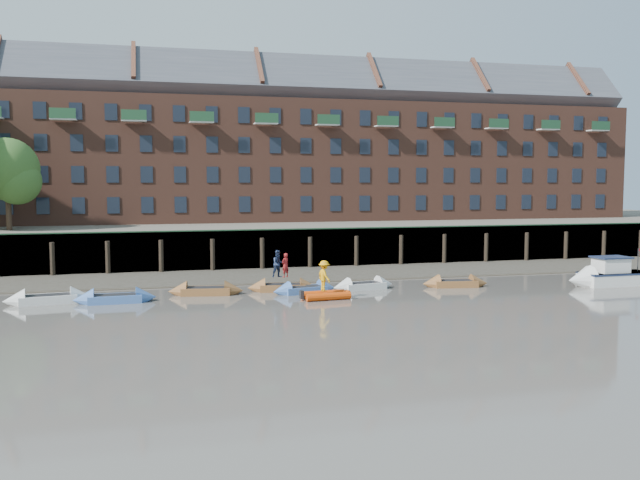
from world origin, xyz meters
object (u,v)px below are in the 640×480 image
object	(u,v)px
rowboat_2	(206,291)
rowboat_5	(363,286)
person_rib_crew	(324,276)
rowboat_6	(455,283)
motor_launch	(603,276)
person_rower_b	(278,264)
rowboat_3	(283,287)
rowboat_0	(48,299)
person_rower_a	(285,265)
rib_tender	(328,295)
rowboat_1	(115,299)
rowboat_4	(305,290)

from	to	relation	value
rowboat_2	rowboat_5	world-z (taller)	rowboat_2
rowboat_5	person_rib_crew	world-z (taller)	person_rib_crew
rowboat_6	person_rib_crew	size ratio (longest dim) A/B	2.48
motor_launch	person_rower_b	world-z (taller)	person_rower_b
rowboat_3	person_rower_b	bearing A→B (deg)	166.16
rowboat_0	person_rower_a	world-z (taller)	person_rower_a
rib_tender	motor_launch	size ratio (longest dim) A/B	0.50
rowboat_6	person_rib_crew	distance (m)	10.28
rowboat_2	rowboat_6	world-z (taller)	rowboat_2
rowboat_3	rowboat_0	bearing A→B (deg)	-166.94
rowboat_3	person_rib_crew	size ratio (longest dim) A/B	2.53
rowboat_2	person_rower_b	distance (m)	5.00
rowboat_1	rowboat_3	size ratio (longest dim) A/B	1.01
rowboat_6	rowboat_1	bearing A→B (deg)	-169.94
rowboat_5	person_rower_b	world-z (taller)	person_rower_b
rowboat_4	person_rower_a	xyz separation A→B (m)	(-1.02, 1.20, 1.47)
rib_tender	person_rib_crew	world-z (taller)	person_rib_crew
person_rower_b	person_rib_crew	world-z (taller)	person_rower_b
rowboat_1	person_rower_a	world-z (taller)	person_rower_a
rowboat_2	person_rower_a	size ratio (longest dim) A/B	3.06
rowboat_2	rowboat_6	distance (m)	16.78
rowboat_0	rowboat_2	world-z (taller)	rowboat_0
motor_launch	rowboat_0	bearing A→B (deg)	-4.15
rowboat_0	rowboat_3	distance (m)	14.31
person_rower_a	person_rib_crew	size ratio (longest dim) A/B	0.85
rowboat_2	person_rib_crew	bearing A→B (deg)	-18.05
motor_launch	rowboat_3	bearing A→B (deg)	-8.87
person_rower_a	person_rib_crew	world-z (taller)	person_rower_a
rowboat_3	rib_tender	bearing A→B (deg)	-50.56
rowboat_3	person_rower_a	size ratio (longest dim) A/B	2.98
rowboat_0	person_rower_a	xyz separation A→B (m)	(14.47, 1.07, 1.44)
rowboat_1	rowboat_6	xyz separation A→B (m)	(22.21, 0.66, -0.01)
rowboat_2	rowboat_5	bearing A→B (deg)	6.36
rowboat_6	person_rower_a	bearing A→B (deg)	-177.33
rowboat_5	motor_launch	distance (m)	16.71
rowboat_0	rowboat_5	world-z (taller)	rowboat_0
rowboat_2	rowboat_6	bearing A→B (deg)	5.37
rowboat_1	person_rib_crew	distance (m)	12.53
rowboat_0	rowboat_6	world-z (taller)	rowboat_0
rowboat_6	person_rower_a	world-z (taller)	person_rower_a
rowboat_2	rowboat_3	size ratio (longest dim) A/B	1.03
rowboat_3	rowboat_5	bearing A→B (deg)	2.84
person_rower_b	person_rower_a	bearing A→B (deg)	-17.06
rib_tender	person_rower_a	size ratio (longest dim) A/B	1.97
person_rower_b	rowboat_0	bearing A→B (deg)	173.23
rowboat_6	person_rib_crew	world-z (taller)	person_rib_crew
rowboat_3	rib_tender	xyz separation A→B (m)	(2.11, -3.59, -0.00)
person_rower_a	rowboat_5	bearing A→B (deg)	138.93
rowboat_2	motor_launch	distance (m)	27.03
motor_launch	person_rib_crew	size ratio (longest dim) A/B	3.30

